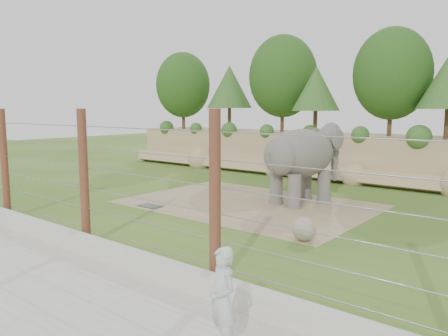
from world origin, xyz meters
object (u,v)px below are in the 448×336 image
Objects in this scene: elephant at (301,165)px; zookeeper at (222,300)px; barrier_fence at (84,178)px; stone_ball at (304,229)px.

zookeeper is at bearing -51.48° from elephant.
zookeeper is at bearing -15.95° from barrier_fence.
barrier_fence is at bearing -138.63° from stone_ball.
elephant is at bearing 120.46° from stone_ball.
stone_ball is at bearing 41.37° from barrier_fence.
zookeeper reaches higher than stone_ball.
barrier_fence reaches higher than stone_ball.
elephant is 5.66× the size of stone_ball.
elephant is 9.25m from barrier_fence.
barrier_fence is (-2.14, -8.99, 0.35)m from elephant.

